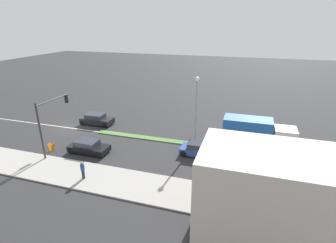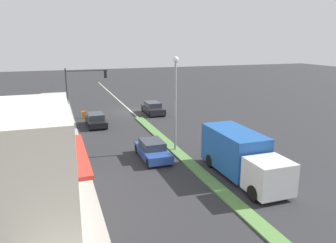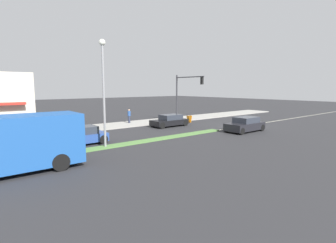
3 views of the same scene
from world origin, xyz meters
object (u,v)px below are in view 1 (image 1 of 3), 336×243
warning_aframe_sign (52,147)px  coupe_blue (201,149)px  traffic_signal_main (49,117)px  suv_black (88,147)px  street_lamp (196,103)px  pedestrian (83,170)px  delivery_truck (256,131)px  sedan_dark (97,119)px

warning_aframe_sign → coupe_blue: size_ratio=0.20×
traffic_signal_main → suv_black: (-1.12, 3.24, -3.28)m
street_lamp → pedestrian: 12.73m
delivery_truck → coupe_blue: delivery_truck is taller
pedestrian → warning_aframe_sign: size_ratio=1.91×
street_lamp → suv_black: (5.00, -10.02, -4.16)m
street_lamp → delivery_truck: (-2.20, 6.21, -3.31)m
pedestrian → delivery_truck: bearing=130.2°
coupe_blue → suv_black: size_ratio=1.01×
traffic_signal_main → coupe_blue: bearing=105.3°
pedestrian → coupe_blue: size_ratio=0.38×
traffic_signal_main → sedan_dark: traffic_signal_main is taller
pedestrian → sedan_dark: size_ratio=0.38×
street_lamp → suv_black: street_lamp is taller
pedestrian → traffic_signal_main: bearing=-120.6°
delivery_truck → suv_black: (7.20, -16.23, -0.85)m
coupe_blue → suv_black: coupe_blue is taller
traffic_signal_main → street_lamp: bearing=114.8°
pedestrian → suv_black: size_ratio=0.39×
traffic_signal_main → suv_black: traffic_signal_main is taller
warning_aframe_sign → sedan_dark: size_ratio=0.20×
pedestrian → warning_aframe_sign: 7.22m
pedestrian → coupe_blue: 11.33m
street_lamp → suv_black: bearing=-63.5°
warning_aframe_sign → suv_black: size_ratio=0.20×
sedan_dark → coupe_blue: bearing=73.2°
street_lamp → delivery_truck: size_ratio=0.98×
street_lamp → warning_aframe_sign: 15.67m
traffic_signal_main → coupe_blue: (-3.92, 14.35, -3.25)m
coupe_blue → suv_black: 11.45m
traffic_signal_main → delivery_truck: size_ratio=0.75×
sedan_dark → suv_black: size_ratio=1.02×
pedestrian → street_lamp: bearing=141.3°
traffic_signal_main → pedestrian: (3.35, 5.67, -2.94)m
traffic_signal_main → warning_aframe_sign: size_ratio=6.69×
delivery_truck → sedan_dark: 19.74m
warning_aframe_sign → sedan_dark: (-8.10, 0.34, 0.24)m
traffic_signal_main → delivery_truck: 21.32m
sedan_dark → coupe_blue: size_ratio=1.00×
warning_aframe_sign → delivery_truck: size_ratio=0.11×
delivery_truck → suv_black: delivery_truck is taller
coupe_blue → suv_black: (2.80, -11.10, -0.03)m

